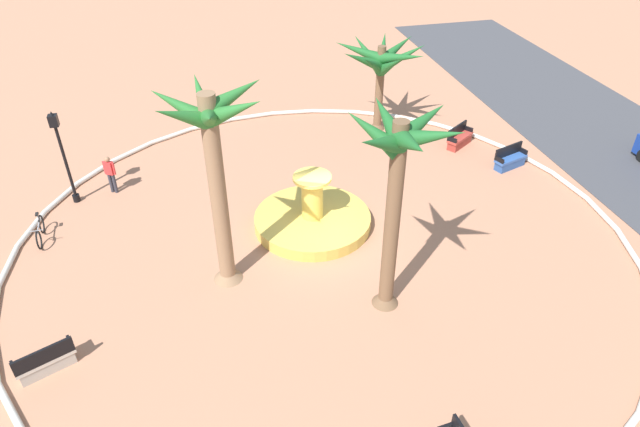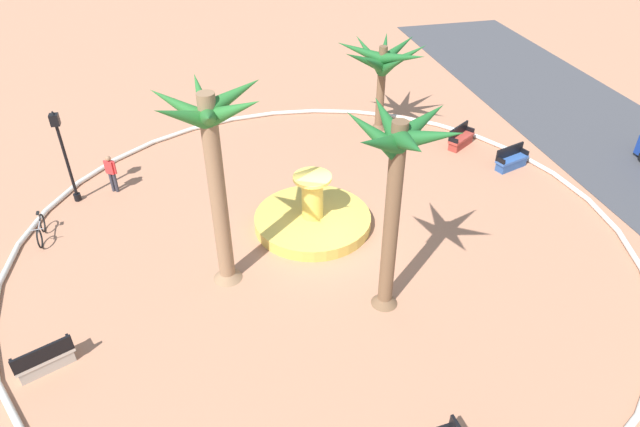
# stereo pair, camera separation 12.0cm
# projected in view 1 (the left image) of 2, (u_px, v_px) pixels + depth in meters

# --- Properties ---
(ground_plane) EXTENTS (80.00, 80.00, 0.00)m
(ground_plane) POSITION_uv_depth(u_px,v_px,m) (323.00, 240.00, 20.66)
(ground_plane) COLOR tan
(plaza_curb) EXTENTS (22.28, 22.28, 0.20)m
(plaza_curb) POSITION_uv_depth(u_px,v_px,m) (323.00, 238.00, 20.60)
(plaza_curb) COLOR silver
(plaza_curb) RESTS_ON ground
(fountain) EXTENTS (4.41, 4.41, 2.18)m
(fountain) POSITION_uv_depth(u_px,v_px,m) (312.00, 219.00, 21.23)
(fountain) COLOR gold
(fountain) RESTS_ON ground
(palm_tree_near_fountain) EXTENTS (3.47, 3.26, 6.64)m
(palm_tree_near_fountain) POSITION_uv_depth(u_px,v_px,m) (397.00, 172.00, 15.17)
(palm_tree_near_fountain) COLOR brown
(palm_tree_near_fountain) RESTS_ON ground
(palm_tree_by_curb) EXTENTS (3.45, 3.45, 6.90)m
(palm_tree_by_curb) POSITION_uv_depth(u_px,v_px,m) (213.00, 153.00, 16.16)
(palm_tree_by_curb) COLOR #8E6B4C
(palm_tree_by_curb) RESTS_ON ground
(palm_tree_mid_plaza) EXTENTS (4.20, 4.32, 4.45)m
(palm_tree_mid_plaza) POSITION_uv_depth(u_px,v_px,m) (381.00, 62.00, 26.21)
(palm_tree_mid_plaza) COLOR brown
(palm_tree_mid_plaza) RESTS_ON ground
(bench_west) EXTENTS (0.99, 1.68, 1.00)m
(bench_west) POSITION_uv_depth(u_px,v_px,m) (510.00, 160.00, 24.82)
(bench_west) COLOR #335BA8
(bench_west) RESTS_ON ground
(bench_north) EXTENTS (1.32, 1.60, 1.00)m
(bench_north) POSITION_uv_depth(u_px,v_px,m) (459.00, 139.00, 26.47)
(bench_north) COLOR #B73D33
(bench_north) RESTS_ON ground
(bench_southeast) EXTENTS (1.10, 1.67, 1.00)m
(bench_southeast) POSITION_uv_depth(u_px,v_px,m) (46.00, 362.00, 15.56)
(bench_southeast) COLOR beige
(bench_southeast) RESTS_ON ground
(lamppost) EXTENTS (0.32, 0.32, 3.95)m
(lamppost) POSITION_uv_depth(u_px,v_px,m) (62.00, 151.00, 21.46)
(lamppost) COLOR black
(lamppost) RESTS_ON ground
(bicycle_red_frame) EXTENTS (1.72, 0.44, 0.94)m
(bicycle_red_frame) POSITION_uv_depth(u_px,v_px,m) (40.00, 231.00, 20.46)
(bicycle_red_frame) COLOR black
(bicycle_red_frame) RESTS_ON ground
(person_cyclist_helmet) EXTENTS (0.34, 0.47, 1.66)m
(person_cyclist_helmet) POSITION_uv_depth(u_px,v_px,m) (110.00, 173.00, 22.81)
(person_cyclist_helmet) COLOR #33333D
(person_cyclist_helmet) RESTS_ON ground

